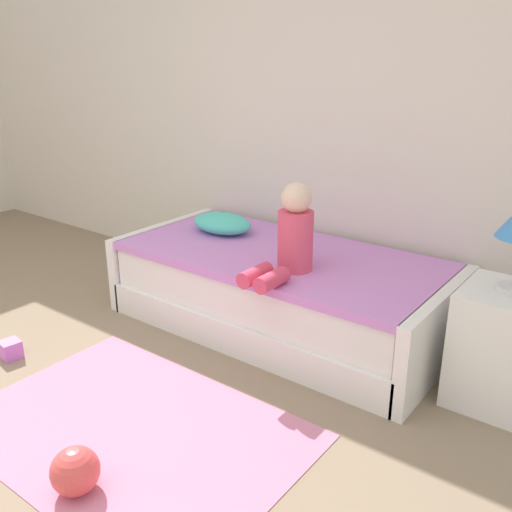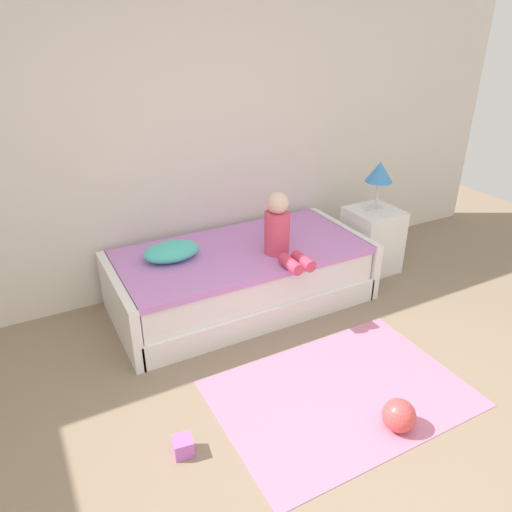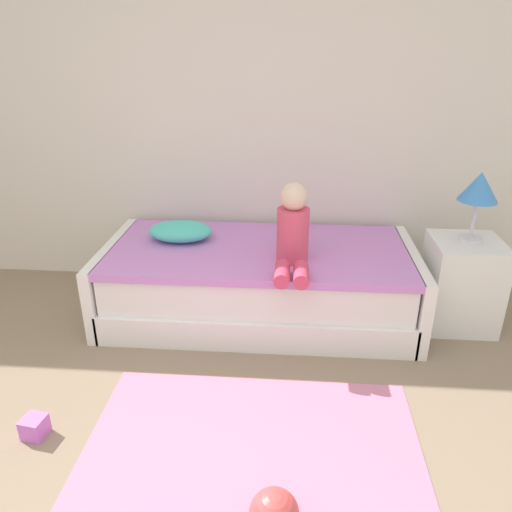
{
  "view_description": "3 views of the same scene",
  "coord_description": "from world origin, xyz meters",
  "px_view_note": "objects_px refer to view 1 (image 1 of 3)",
  "views": [
    {
      "loc": [
        2.3,
        -0.71,
        1.67
      ],
      "look_at": [
        0.45,
        1.75,
        0.55
      ],
      "focal_mm": 39.64,
      "sensor_mm": 36.0,
      "label": 1
    },
    {
      "loc": [
        -1.11,
        -1.17,
        2.22
      ],
      "look_at": [
        0.45,
        1.75,
        0.55
      ],
      "focal_mm": 34.12,
      "sensor_mm": 36.0,
      "label": 2
    },
    {
      "loc": [
        0.66,
        -1.02,
        1.78
      ],
      "look_at": [
        0.45,
        1.75,
        0.55
      ],
      "focal_mm": 34.4,
      "sensor_mm": 36.0,
      "label": 3
    }
  ],
  "objects_px": {
    "pillow": "(222,223)",
    "toy_ball": "(75,471)",
    "nightstand": "(503,348)",
    "toy_block": "(11,350)",
    "child_figure": "(291,237)",
    "bed": "(280,290)"
  },
  "relations": [
    {
      "from": "child_figure",
      "to": "toy_block",
      "type": "distance_m",
      "value": 1.73
    },
    {
      "from": "pillow",
      "to": "toy_ball",
      "type": "relative_size",
      "value": 2.22
    },
    {
      "from": "nightstand",
      "to": "toy_block",
      "type": "xyz_separation_m",
      "value": [
        -2.35,
        -1.24,
        -0.25
      ]
    },
    {
      "from": "pillow",
      "to": "toy_ball",
      "type": "bearing_deg",
      "value": -67.65
    },
    {
      "from": "nightstand",
      "to": "toy_ball",
      "type": "xyz_separation_m",
      "value": [
        -1.17,
        -1.66,
        -0.2
      ]
    },
    {
      "from": "bed",
      "to": "toy_block",
      "type": "height_order",
      "value": "bed"
    },
    {
      "from": "pillow",
      "to": "toy_ball",
      "type": "distance_m",
      "value": 1.99
    },
    {
      "from": "child_figure",
      "to": "toy_block",
      "type": "relative_size",
      "value": 4.83
    },
    {
      "from": "nightstand",
      "to": "child_figure",
      "type": "height_order",
      "value": "child_figure"
    },
    {
      "from": "pillow",
      "to": "toy_ball",
      "type": "xyz_separation_m",
      "value": [
        0.74,
        -1.79,
        -0.47
      ]
    },
    {
      "from": "toy_ball",
      "to": "pillow",
      "type": "bearing_deg",
      "value": 112.35
    },
    {
      "from": "bed",
      "to": "pillow",
      "type": "xyz_separation_m",
      "value": [
        -0.55,
        0.1,
        0.32
      ]
    },
    {
      "from": "child_figure",
      "to": "toy_ball",
      "type": "bearing_deg",
      "value": -91.56
    },
    {
      "from": "toy_ball",
      "to": "toy_block",
      "type": "relative_size",
      "value": 1.87
    },
    {
      "from": "nightstand",
      "to": "pillow",
      "type": "distance_m",
      "value": 1.93
    },
    {
      "from": "nightstand",
      "to": "child_figure",
      "type": "xyz_separation_m",
      "value": [
        -1.13,
        -0.2,
        0.4
      ]
    },
    {
      "from": "bed",
      "to": "nightstand",
      "type": "xyz_separation_m",
      "value": [
        1.35,
        -0.03,
        0.05
      ]
    },
    {
      "from": "bed",
      "to": "nightstand",
      "type": "distance_m",
      "value": 1.35
    },
    {
      "from": "toy_block",
      "to": "toy_ball",
      "type": "bearing_deg",
      "value": -19.6
    },
    {
      "from": "pillow",
      "to": "toy_ball",
      "type": "height_order",
      "value": "pillow"
    },
    {
      "from": "child_figure",
      "to": "nightstand",
      "type": "bearing_deg",
      "value": 10.17
    },
    {
      "from": "nightstand",
      "to": "toy_block",
      "type": "bearing_deg",
      "value": -152.17
    }
  ]
}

